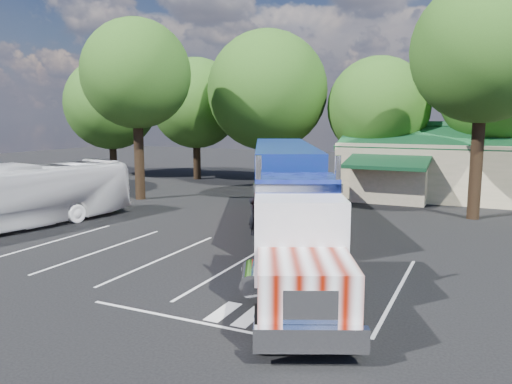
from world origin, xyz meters
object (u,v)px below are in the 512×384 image
at_px(tour_bus, 22,196).
at_px(silver_sedan, 380,188).
at_px(bicycle, 297,207).
at_px(woman, 253,216).
at_px(semi_truck, 286,186).

height_order(tour_bus, silver_sedan, tour_bus).
relative_size(bicycle, silver_sedan, 0.41).
distance_m(bicycle, silver_sedan, 9.28).
bearing_deg(bicycle, woman, -90.03).
height_order(bicycle, tour_bus, tour_bus).
height_order(semi_truck, tour_bus, semi_truck).
bearing_deg(semi_truck, tour_bus, 168.38).
bearing_deg(tour_bus, woman, 28.16).
relative_size(woman, tour_bus, 0.15).
bearing_deg(woman, tour_bus, 94.79).
distance_m(semi_truck, woman, 2.70).
relative_size(bicycle, tour_bus, 0.14).
xyz_separation_m(tour_bus, silver_sedan, (15.23, 18.26, -1.00)).
distance_m(semi_truck, silver_sedan, 15.30).
xyz_separation_m(semi_truck, bicycle, (-1.79, 6.40, -2.18)).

